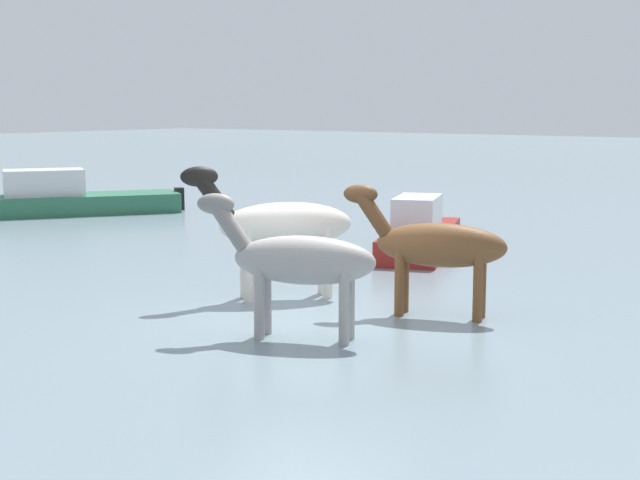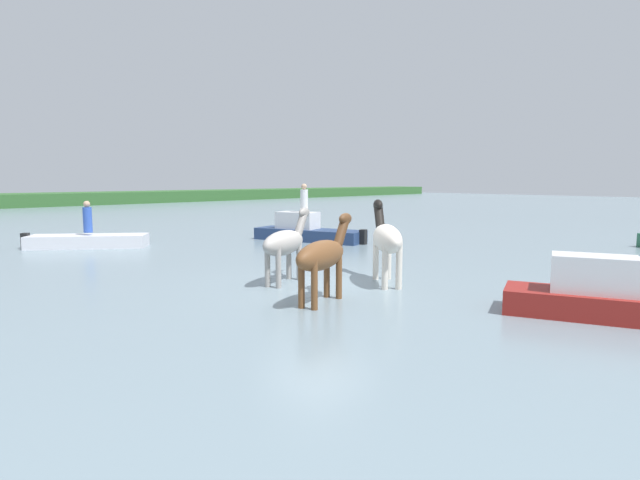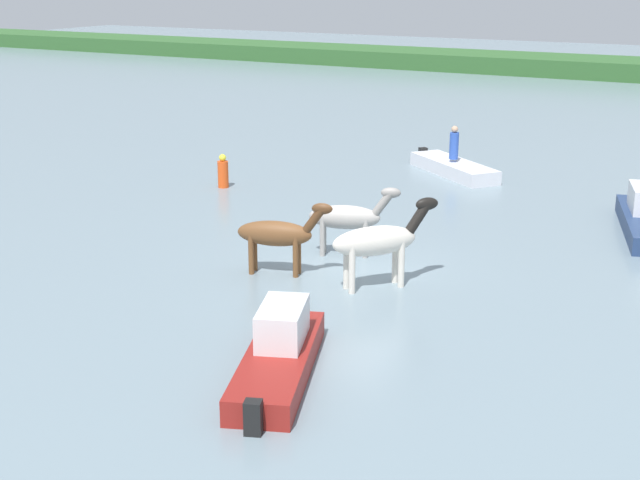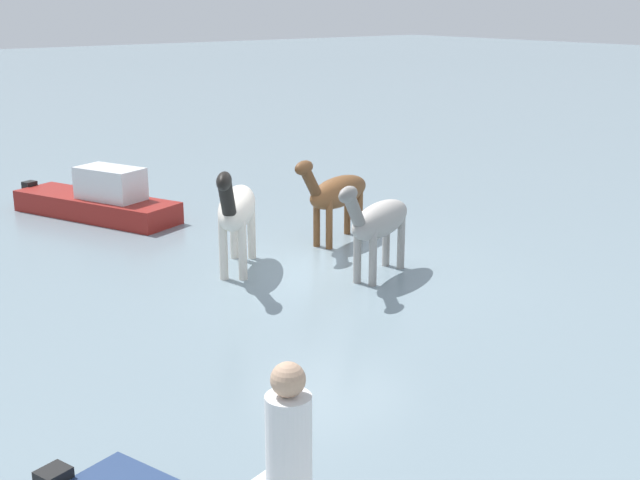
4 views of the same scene
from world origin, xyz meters
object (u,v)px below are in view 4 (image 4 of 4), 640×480
object	(u,v)px
horse_pinto_flank	(236,209)
person_spotter_bow	(289,449)
horse_chestnut_trailing	(336,193)
horse_mid_herd	(378,221)
boat_launch_far	(99,204)

from	to	relation	value
horse_pinto_flank	person_spotter_bow	size ratio (longest dim) A/B	1.89
horse_chestnut_trailing	horse_pinto_flank	distance (m)	2.53
horse_mid_herd	horse_chestnut_trailing	distance (m)	2.26
boat_launch_far	horse_mid_herd	bearing A→B (deg)	-3.72
horse_mid_herd	horse_chestnut_trailing	world-z (taller)	horse_mid_herd
horse_pinto_flank	horse_chestnut_trailing	bearing A→B (deg)	137.34
horse_chestnut_trailing	boat_launch_far	xyz separation A→B (m)	(2.93, -4.76, -0.70)
horse_pinto_flank	boat_launch_far	size ratio (longest dim) A/B	0.53
horse_mid_herd	boat_launch_far	xyz separation A→B (m)	(2.14, -6.88, -0.70)
horse_chestnut_trailing	person_spotter_bow	bearing A→B (deg)	32.13
boat_launch_far	person_spotter_bow	world-z (taller)	person_spotter_bow
horse_pinto_flank	horse_mid_herd	bearing A→B (deg)	84.06
horse_mid_herd	horse_pinto_flank	world-z (taller)	horse_pinto_flank
horse_mid_herd	horse_chestnut_trailing	size ratio (longest dim) A/B	0.99
horse_chestnut_trailing	person_spotter_bow	size ratio (longest dim) A/B	1.97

